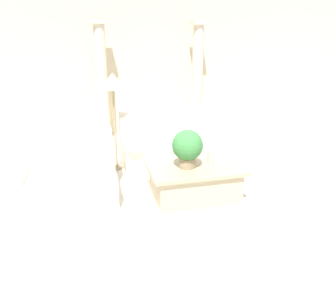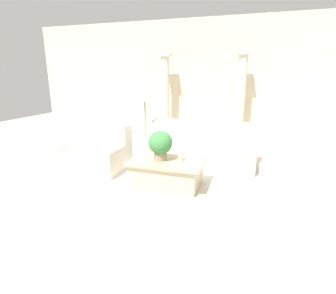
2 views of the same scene
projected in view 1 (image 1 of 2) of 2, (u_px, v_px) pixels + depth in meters
ground_plane at (177, 182)px, 4.77m from camera, size 16.00×16.00×0.00m
wall_back at (142, 58)px, 6.87m from camera, size 10.00×0.06×3.20m
sofa_long at (188, 142)px, 5.49m from camera, size 2.20×0.93×0.84m
loveseat at (63, 173)px, 4.23m from camera, size 1.32×0.93×0.84m
coffee_table at (194, 181)px, 4.28m from camera, size 1.20×0.83×0.44m
potted_plant at (187, 147)px, 4.08m from camera, size 0.39×0.39×0.49m
pillar_candle at (210, 158)px, 4.25m from camera, size 0.09×0.09×0.16m
floor_lamp at (113, 88)px, 4.89m from camera, size 0.35×0.35×1.51m
column_left at (102, 82)px, 6.38m from camera, size 0.31×0.31×2.31m
column_right at (197, 79)px, 6.82m from camera, size 0.31×0.31×2.31m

